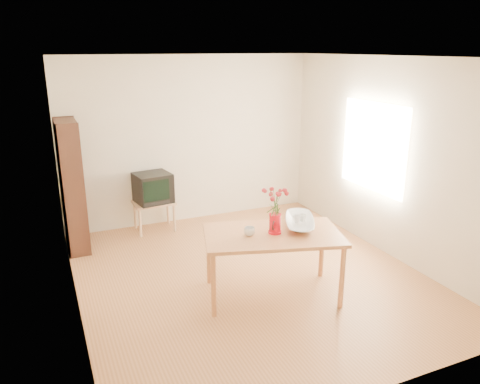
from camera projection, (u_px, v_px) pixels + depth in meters
name	position (u px, v px, depth m)	size (l,w,h in m)	color
room	(253.00, 174.00, 5.39)	(4.50, 4.50, 4.50)	#9F6238
table	(273.00, 240.00, 5.14)	(1.67, 1.23, 0.75)	#B36B3D
tv_stand	(154.00, 206.00, 7.10)	(0.60, 0.45, 0.46)	tan
bookshelf	(73.00, 190.00, 6.34)	(0.28, 0.70, 1.80)	black
pitcher	(275.00, 224.00, 5.09)	(0.16, 0.19, 0.22)	red
flowers	(276.00, 199.00, 5.01)	(0.25, 0.25, 0.36)	#C22D38
mug	(249.00, 231.00, 5.04)	(0.12, 0.12, 0.09)	white
bowl	(300.00, 206.00, 5.28)	(0.48, 0.48, 0.46)	white
teacup_a	(297.00, 210.00, 5.27)	(0.08, 0.08, 0.07)	white
teacup_b	(303.00, 209.00, 5.32)	(0.07, 0.07, 0.07)	white
television	(153.00, 187.00, 7.03)	(0.57, 0.54, 0.44)	black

